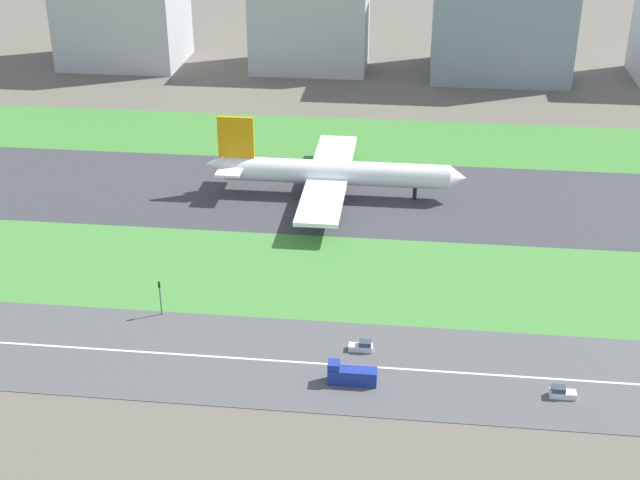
% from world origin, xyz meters
% --- Properties ---
extents(ground_plane, '(800.00, 800.00, 0.00)m').
position_xyz_m(ground_plane, '(0.00, 0.00, 0.00)').
color(ground_plane, '#5B564C').
extents(runway, '(280.00, 46.00, 0.10)m').
position_xyz_m(runway, '(0.00, 0.00, 0.05)').
color(runway, '#38383D').
rests_on(runway, ground_plane).
extents(grass_median_north, '(280.00, 36.00, 0.10)m').
position_xyz_m(grass_median_north, '(0.00, 41.00, 0.05)').
color(grass_median_north, '#3D7A33').
rests_on(grass_median_north, ground_plane).
extents(grass_median_south, '(280.00, 36.00, 0.10)m').
position_xyz_m(grass_median_south, '(0.00, -41.00, 0.05)').
color(grass_median_south, '#427F38').
rests_on(grass_median_south, ground_plane).
extents(highway, '(280.00, 28.00, 0.10)m').
position_xyz_m(highway, '(0.00, -73.00, 0.05)').
color(highway, '#4C4C4F').
rests_on(highway, ground_plane).
extents(highway_centerline, '(266.00, 0.50, 0.01)m').
position_xyz_m(highway_centerline, '(0.00, -73.00, 0.11)').
color(highway_centerline, silver).
rests_on(highway_centerline, highway).
extents(airliner, '(65.00, 56.00, 19.70)m').
position_xyz_m(airliner, '(-1.76, 0.00, 6.23)').
color(airliner, white).
rests_on(airliner, runway).
extents(car_3, '(4.40, 1.80, 2.00)m').
position_xyz_m(car_3, '(45.37, -78.00, 0.92)').
color(car_3, silver).
rests_on(car_3, highway).
extents(truck_0, '(8.40, 2.50, 4.00)m').
position_xyz_m(truck_0, '(9.96, -78.00, 1.67)').
color(truck_0, navy).
rests_on(truck_0, highway).
extents(car_1, '(4.40, 1.80, 2.00)m').
position_xyz_m(car_1, '(11.18, -68.00, 0.92)').
color(car_1, silver).
rests_on(car_1, highway).
extents(traffic_light, '(0.36, 0.50, 7.20)m').
position_xyz_m(traffic_light, '(-28.29, -60.01, 4.29)').
color(traffic_light, '#4C4C51').
rests_on(traffic_light, highway).
extents(hangar_building, '(41.18, 27.90, 32.95)m').
position_xyz_m(hangar_building, '(-20.63, 114.00, 16.47)').
color(hangar_building, '#B2B2B7').
rests_on(hangar_building, ground_plane).
extents(office_tower, '(47.48, 37.84, 51.32)m').
position_xyz_m(office_tower, '(47.02, 114.00, 25.66)').
color(office_tower, gray).
rests_on(office_tower, ground_plane).
extents(fuel_tank_west, '(18.80, 18.80, 14.97)m').
position_xyz_m(fuel_tank_west, '(-22.23, 159.00, 7.49)').
color(fuel_tank_west, silver).
rests_on(fuel_tank_west, ground_plane).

